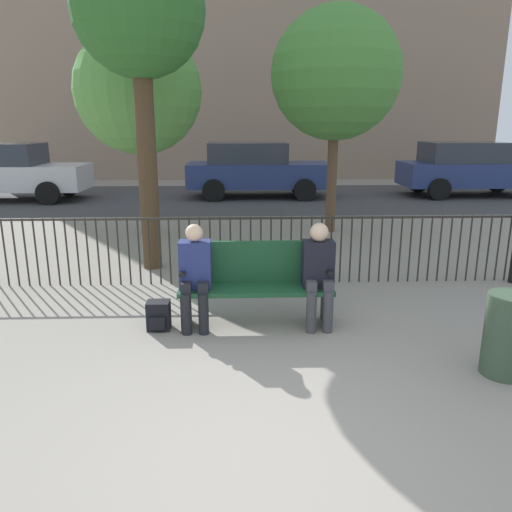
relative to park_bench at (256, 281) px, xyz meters
name	(u,v)px	position (x,y,z in m)	size (l,w,h in m)	color
ground_plane	(268,462)	(0.00, -2.42, -0.49)	(80.00, 80.00, 0.00)	gray
park_bench	(256,281)	(0.00, 0.00, 0.00)	(1.69, 0.45, 0.92)	#194728
seated_person_0	(195,272)	(-0.66, -0.13, 0.15)	(0.34, 0.39, 1.16)	black
seated_person_1	(318,270)	(0.68, -0.13, 0.16)	(0.34, 0.39, 1.16)	#3D3D42
backpack	(159,316)	(-1.07, -0.16, -0.34)	(0.25, 0.23, 0.32)	black
fence_railing	(251,245)	(-0.02, 1.42, 0.07)	(9.01, 0.03, 0.95)	#2D2823
tree_0	(139,16)	(-1.53, 2.28, 3.13)	(1.85, 1.85, 4.63)	#4C3823
tree_1	(138,91)	(-2.05, 4.66, 2.27)	(2.38, 2.38, 3.97)	brown
tree_2	(336,75)	(1.72, 4.86, 2.59)	(2.52, 2.52, 4.36)	brown
street_surface	(245,198)	(0.00, 9.58, -0.49)	(24.00, 6.00, 0.01)	#3D3D3F
parked_car_0	(255,169)	(0.32, 9.79, 0.35)	(4.20, 1.94, 1.62)	navy
parked_car_1	(8,171)	(-6.77, 9.37, 0.35)	(4.20, 1.94, 1.62)	silver
parked_car_2	(469,168)	(6.85, 9.82, 0.35)	(4.20, 1.94, 1.62)	navy
building_facade	(241,21)	(0.00, 17.58, 5.84)	(20.00, 6.00, 12.67)	gray
trash_bin	(508,335)	(2.19, -1.28, -0.12)	(0.41, 0.41, 0.75)	#384C38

